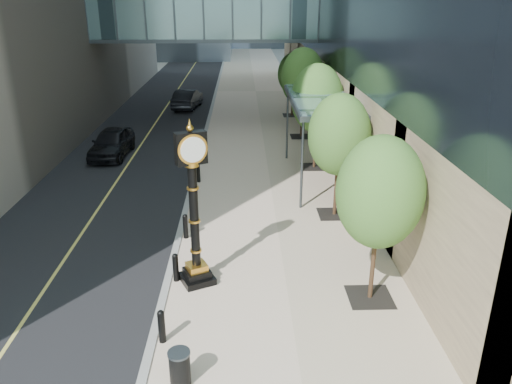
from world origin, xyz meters
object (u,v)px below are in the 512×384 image
(pedestrian, at_px, (347,194))
(street_clock, at_px, (194,218))
(car_near, at_px, (112,142))
(trash_bin, at_px, (180,369))
(car_far, at_px, (187,99))

(pedestrian, bearing_deg, street_clock, 53.11)
(street_clock, relative_size, pedestrian, 2.96)
(car_near, bearing_deg, trash_bin, -69.94)
(street_clock, distance_m, pedestrian, 8.33)
(pedestrian, height_order, car_near, pedestrian)
(street_clock, relative_size, trash_bin, 6.01)
(car_near, height_order, car_far, car_near)
(trash_bin, relative_size, pedestrian, 0.49)
(street_clock, distance_m, car_far, 28.40)
(trash_bin, distance_m, pedestrian, 11.95)
(street_clock, bearing_deg, car_near, 88.49)
(pedestrian, distance_m, car_near, 15.30)
(trash_bin, bearing_deg, street_clock, 89.63)
(car_near, bearing_deg, pedestrian, -33.95)
(pedestrian, height_order, car_far, pedestrian)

